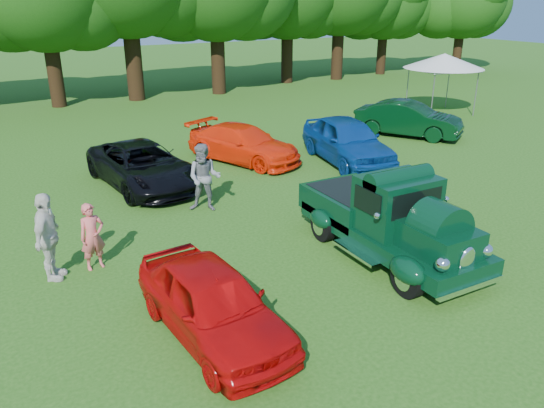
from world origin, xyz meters
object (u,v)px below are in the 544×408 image
back_car_blue (347,140)px  back_car_green (408,119)px  hero_pickup (388,220)px  spectator_pink (92,236)px  back_car_orange (244,144)px  spectator_white (48,237)px  back_car_black (143,165)px  canopy_tent (444,61)px  red_convertible (213,303)px  spectator_grey (204,178)px

back_car_blue → back_car_green: size_ratio=1.07×
hero_pickup → spectator_pink: bearing=157.1°
back_car_orange → spectator_white: (-7.44, -5.89, 0.31)m
back_car_black → canopy_tent: bearing=6.0°
back_car_green → hero_pickup: bearing=-167.6°
spectator_pink → back_car_green: bearing=11.9°
hero_pickup → spectator_pink: hero_pickup is taller
back_car_green → red_convertible: bearing=-177.3°
back_car_green → spectator_white: (-15.36, -5.90, 0.23)m
back_car_green → spectator_grey: spectator_grey is taller
back_car_black → back_car_orange: (4.01, 0.91, -0.02)m
red_convertible → back_car_green: back_car_green is taller
red_convertible → spectator_white: spectator_white is taller
red_convertible → canopy_tent: size_ratio=0.81×
canopy_tent → red_convertible: bearing=-145.4°
hero_pickup → red_convertible: 4.94m
spectator_white → hero_pickup: bearing=-84.0°
red_convertible → back_car_black: size_ratio=0.79×
canopy_tent → back_car_black: bearing=-167.0°
hero_pickup → back_car_orange: bearing=87.4°
spectator_white → back_car_black: bearing=-8.8°
back_car_blue → spectator_white: (-10.70, -3.99, 0.16)m
red_convertible → spectator_grey: 6.05m
back_car_green → spectator_grey: bearing=166.1°
back_car_blue → spectator_pink: bearing=-148.4°
red_convertible → canopy_tent: 21.98m
back_car_blue → spectator_grey: size_ratio=2.48×
red_convertible → spectator_white: bearing=116.7°
back_car_green → spectator_grey: (-10.99, -3.82, 0.23)m
back_car_orange → spectator_white: size_ratio=2.33×
back_car_green → spectator_pink: 15.60m
back_car_orange → back_car_blue: size_ratio=0.95×
back_car_green → back_car_orange: bearing=147.1°
back_car_blue → canopy_tent: bearing=36.9°
hero_pickup → back_car_green: hero_pickup is taller
back_car_blue → spectator_white: 11.42m
hero_pickup → back_car_orange: (0.39, 8.43, -0.20)m
red_convertible → spectator_pink: size_ratio=2.54×
back_car_black → back_car_blue: (7.27, -0.99, 0.13)m
spectator_pink → canopy_tent: (19.34, 8.81, 1.84)m
spectator_grey → spectator_white: (-4.37, -2.09, 0.01)m
hero_pickup → spectator_white: size_ratio=2.61×
spectator_grey → canopy_tent: size_ratio=0.40×
hero_pickup → back_car_green: size_ratio=1.13×
hero_pickup → back_car_orange: hero_pickup is taller
back_car_green → spectator_pink: size_ratio=2.93×
back_car_orange → back_car_blue: 3.78m
back_car_black → spectator_white: (-3.43, -4.98, 0.29)m
back_car_orange → back_car_green: 7.93m
back_car_blue → spectator_pink: size_ratio=3.12×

